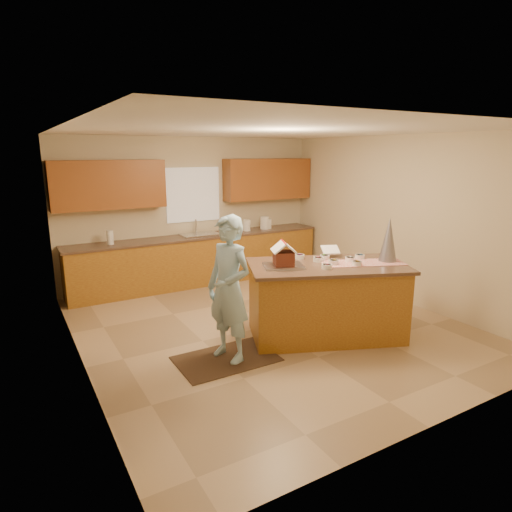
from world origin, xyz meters
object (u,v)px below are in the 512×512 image
at_px(boy, 229,289).
at_px(gingerbread_house, 284,256).
at_px(island_base, 326,302).
at_px(tinsel_tree, 389,239).

distance_m(boy, gingerbread_house, 0.90).
distance_m(island_base, boy, 1.48).
bearing_deg(tinsel_tree, island_base, 161.17).
distance_m(island_base, gingerbread_house, 0.89).
xyz_separation_m(tinsel_tree, boy, (-2.23, 0.31, -0.42)).
height_order(tinsel_tree, boy, boy).
bearing_deg(boy, tinsel_tree, 63.61).
distance_m(tinsel_tree, boy, 2.29).
bearing_deg(gingerbread_house, island_base, -17.31).
bearing_deg(tinsel_tree, gingerbread_house, 161.80).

